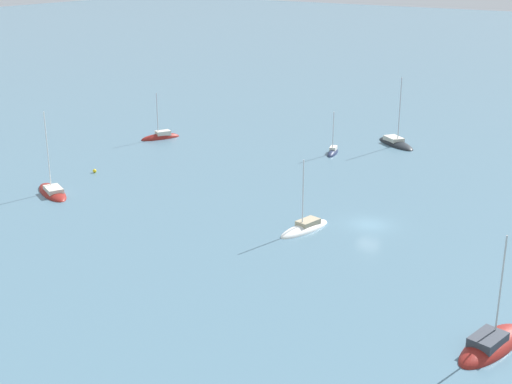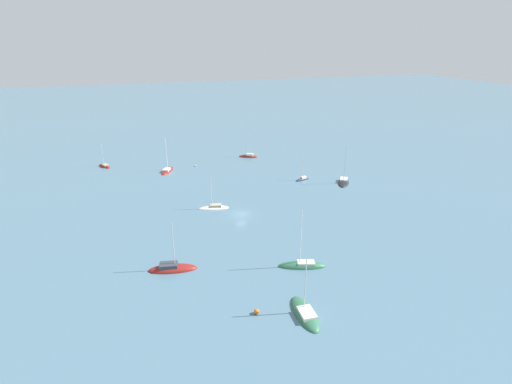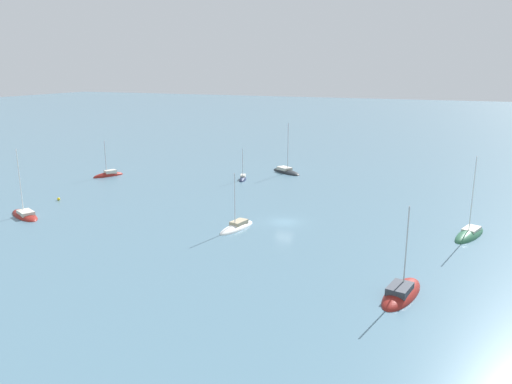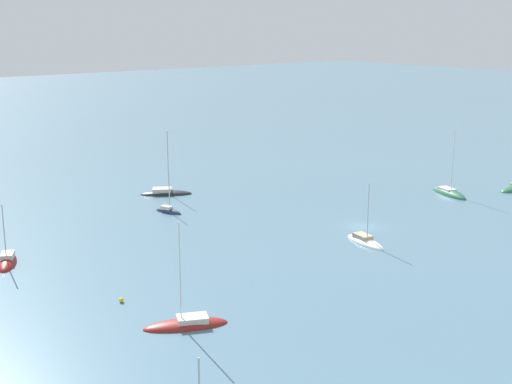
% 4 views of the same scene
% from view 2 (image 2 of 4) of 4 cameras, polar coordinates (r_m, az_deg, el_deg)
% --- Properties ---
extents(ground_plane, '(600.00, 600.00, 0.00)m').
position_cam_2_polar(ground_plane, '(94.30, -2.14, -3.17)').
color(ground_plane, slate).
extents(sailboat_0, '(4.88, 6.78, 8.36)m').
position_cam_2_polar(sailboat_0, '(139.32, -1.09, 5.06)').
color(sailboat_0, maroon).
rests_on(sailboat_0, ground_plane).
extents(sailboat_1, '(9.03, 3.58, 10.20)m').
position_cam_2_polar(sailboat_1, '(63.23, 7.02, -16.92)').
color(sailboat_1, '#2D6647').
rests_on(sailboat_1, ground_plane).
extents(sailboat_2, '(5.93, 4.66, 8.43)m').
position_cam_2_polar(sailboat_2, '(137.56, -20.80, 3.42)').
color(sailboat_2, maroon).
rests_on(sailboat_2, ground_plane).
extents(sailboat_3, '(3.62, 7.70, 8.85)m').
position_cam_2_polar(sailboat_3, '(97.79, -6.06, -2.29)').
color(sailboat_3, white).
rests_on(sailboat_3, ground_plane).
extents(sailboat_4, '(8.84, 7.28, 11.46)m').
position_cam_2_polar(sailboat_4, '(117.14, 12.39, 1.37)').
color(sailboat_4, black).
rests_on(sailboat_4, ground_plane).
extents(sailboat_5, '(2.68, 5.05, 7.14)m').
position_cam_2_polar(sailboat_5, '(117.39, 6.66, 1.78)').
color(sailboat_5, '#232D4C').
rests_on(sailboat_5, ground_plane).
extents(sailboat_6, '(5.09, 9.03, 12.12)m').
position_cam_2_polar(sailboat_6, '(74.35, 6.61, -10.47)').
color(sailboat_6, '#2D6647').
rests_on(sailboat_6, ground_plane).
extents(sailboat_7, '(8.60, 5.91, 11.17)m').
position_cam_2_polar(sailboat_7, '(127.38, -12.56, 2.97)').
color(sailboat_7, maroon).
rests_on(sailboat_7, ground_plane).
extents(sailboat_8, '(4.46, 9.13, 10.24)m').
position_cam_2_polar(sailboat_8, '(74.45, -11.85, -10.74)').
color(sailboat_8, maroon).
rests_on(sailboat_8, ground_plane).
extents(mooring_buoy_0, '(0.84, 0.84, 0.84)m').
position_cam_2_polar(mooring_buoy_0, '(62.70, 0.09, -16.71)').
color(mooring_buoy_0, orange).
rests_on(mooring_buoy_0, ground_plane).
extents(mooring_buoy_1, '(0.51, 0.51, 0.51)m').
position_cam_2_polar(mooring_buoy_1, '(130.36, -8.64, 3.74)').
color(mooring_buoy_1, yellow).
rests_on(mooring_buoy_1, ground_plane).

